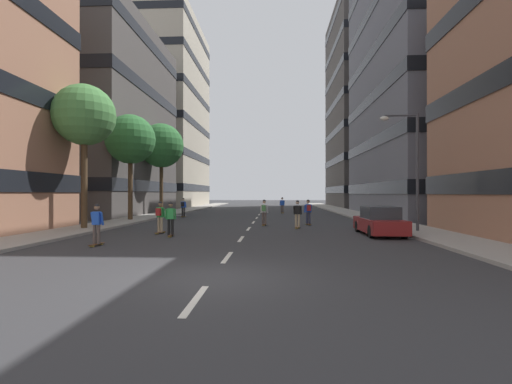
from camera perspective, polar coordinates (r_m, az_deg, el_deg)
ground_plane at (r=36.55m, az=0.44°, el=-3.68°), size 162.34×162.34×0.00m
sidewalk_left at (r=41.50m, az=-13.05°, el=-3.16°), size 2.92×74.41×0.14m
sidewalk_right at (r=40.71m, az=14.65°, el=-3.22°), size 2.92×74.41×0.14m
lane_markings at (r=37.49m, az=0.51°, el=-3.58°), size 0.16×62.20×0.01m
building_left_mid at (r=43.56m, az=-26.82°, el=9.99°), size 16.94×18.69×19.64m
building_left_far at (r=65.30m, az=-16.47°, el=11.64°), size 16.94×20.32×31.05m
building_right_mid at (r=43.52m, az=28.90°, el=18.07°), size 16.94×20.98×31.51m
building_right_far at (r=64.45m, az=19.70°, el=12.48°), size 16.94×18.74×32.54m
parked_car_near at (r=20.26m, az=18.92°, el=-4.47°), size 1.82×4.40×1.52m
street_tree_near at (r=30.60m, az=-19.23°, el=7.80°), size 3.90×3.90×8.32m
street_tree_mid at (r=24.49m, az=-25.49°, el=10.80°), size 3.65×3.65×8.62m
street_tree_far at (r=37.94m, az=-14.72°, el=7.06°), size 4.44×4.44×9.12m
streetlamp_right at (r=21.86m, az=23.25°, el=4.87°), size 2.13×0.30×6.50m
skater_0 at (r=40.07m, az=4.16°, el=-1.96°), size 0.56×0.92×1.78m
skater_1 at (r=24.77m, az=1.29°, el=-2.97°), size 0.56×0.92×1.78m
skater_2 at (r=18.96m, az=-13.33°, el=-3.91°), size 0.56×0.92×1.78m
skater_3 at (r=20.44m, az=-14.93°, el=-3.55°), size 0.57×0.92×1.78m
skater_4 at (r=22.89m, az=6.57°, el=-3.28°), size 0.57×0.92×1.78m
skater_5 at (r=25.44m, az=8.26°, el=-2.90°), size 0.56×0.92×1.78m
skater_6 at (r=34.21m, az=-11.43°, el=-2.21°), size 0.56×0.92×1.78m
skater_7 at (r=16.57m, az=-23.87°, el=-4.43°), size 0.55×0.91×1.78m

